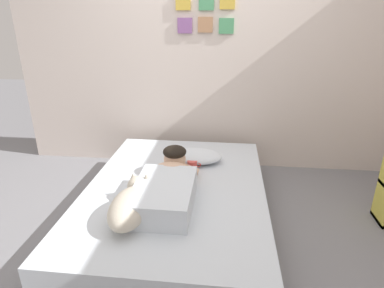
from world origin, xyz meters
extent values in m
plane|color=gray|center=(0.00, 0.00, 0.00)|extent=(12.35, 12.35, 0.00)
cube|color=silver|center=(0.00, 1.39, 1.25)|extent=(4.18, 0.10, 2.50)
cube|color=#8C5999|center=(-0.21, 1.33, 1.54)|extent=(0.15, 0.02, 0.15)
cube|color=tan|center=(0.00, 1.33, 1.55)|extent=(0.15, 0.02, 0.15)
cube|color=#4C9966|center=(0.21, 1.33, 1.54)|extent=(0.15, 0.02, 0.15)
cube|color=gold|center=(-0.23, 1.33, 1.76)|extent=(0.15, 0.02, 0.15)
cube|color=#4C9966|center=(0.01, 1.33, 1.76)|extent=(0.15, 0.02, 0.15)
cube|color=gold|center=(0.21, 1.33, 1.77)|extent=(0.15, 0.02, 0.15)
cube|color=#4C4742|center=(-0.14, 0.14, 0.09)|extent=(1.48, 2.09, 0.17)
cube|color=silver|center=(-0.14, 0.14, 0.26)|extent=(1.44, 2.03, 0.17)
ellipsoid|color=silver|center=(-0.03, 0.63, 0.40)|extent=(0.52, 0.32, 0.11)
cube|color=silver|center=(-0.17, -0.17, 0.43)|extent=(0.42, 0.64, 0.18)
ellipsoid|color=#D8AD8E|center=(-0.17, 0.17, 0.45)|extent=(0.32, 0.20, 0.16)
sphere|color=#D8AD8E|center=(-0.17, 0.33, 0.49)|extent=(0.19, 0.19, 0.19)
ellipsoid|color=black|center=(-0.17, 0.33, 0.56)|extent=(0.20, 0.20, 0.10)
cylinder|color=#D8AD8E|center=(-0.27, 0.31, 0.42)|extent=(0.23, 0.07, 0.14)
cylinder|color=#D8AD8E|center=(-0.07, 0.31, 0.42)|extent=(0.23, 0.07, 0.14)
ellipsoid|color=beige|center=(-0.37, -0.37, 0.44)|extent=(0.26, 0.48, 0.20)
sphere|color=beige|center=(-0.38, -0.11, 0.46)|extent=(0.15, 0.15, 0.15)
cone|color=#A79F8E|center=(-0.42, -0.09, 0.53)|extent=(0.05, 0.05, 0.05)
cone|color=#A79F8E|center=(-0.32, -0.09, 0.53)|extent=(0.05, 0.05, 0.05)
cylinder|color=#D84C47|center=(-0.04, 0.48, 0.38)|extent=(0.09, 0.09, 0.07)
torus|color=#D84C47|center=(0.02, 0.48, 0.38)|extent=(0.05, 0.01, 0.05)
cube|color=black|center=(-0.37, 0.07, 0.35)|extent=(0.07, 0.14, 0.01)
camera|label=1|loc=(0.25, -2.15, 1.64)|focal=30.15mm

